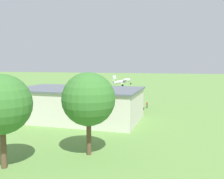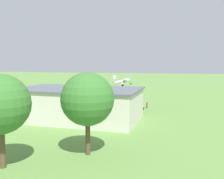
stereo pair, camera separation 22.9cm
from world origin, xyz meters
The scene contains 15 objects.
ground_plane centered at (0.00, 0.00, 0.00)m, with size 400.00×400.00×0.00m, color #608C42.
hangar centered at (-0.89, 36.92, 3.34)m, with size 26.37×15.89×6.65m.
biplane centered at (-1.75, -3.79, 5.19)m, with size 7.29×9.40×4.11m.
car_yellow centered at (-11.95, 23.94, 0.79)m, with size 2.08×4.18×1.49m.
car_blue centered at (8.42, 22.76, 0.84)m, with size 2.53×4.18×1.63m.
car_red centered at (14.66, 22.24, 0.79)m, with size 1.99×3.97×1.50m.
car_silver centered at (20.77, 22.92, 0.83)m, with size 2.09×4.32×1.60m.
car_grey centered at (28.54, 23.14, 0.83)m, with size 2.27×4.33×1.58m.
person_by_parked_cars centered at (2.33, 22.15, 0.77)m, with size 0.53×0.53×1.56m.
person_crossing_taxiway centered at (11.58, 24.38, 0.86)m, with size 0.50×0.50×1.72m.
person_walking_on_apron centered at (3.30, 18.53, 0.84)m, with size 0.39×0.39×1.68m.
person_near_hangar_door centered at (-13.43, 19.81, 0.90)m, with size 0.51×0.51×1.78m.
person_beside_truck centered at (6.16, 17.75, 0.84)m, with size 0.48×0.48×1.68m.
tree_behind_hangar_right centered at (-9.95, 55.64, 7.30)m, with size 6.90×6.90×10.78m.
tree_by_windsock centered at (-1.98, 62.05, 7.34)m, with size 6.79×6.79×10.77m.
Camera 2 is at (-21.03, 85.81, 11.97)m, focal length 40.52 mm.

